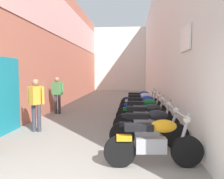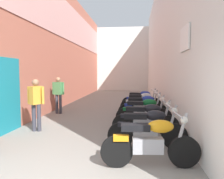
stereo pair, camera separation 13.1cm
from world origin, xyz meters
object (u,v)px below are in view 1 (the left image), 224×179
Objects in this scene: motorcycle_fourth at (144,111)px; motorcycle_seventh at (140,99)px; motorcycle_third at (146,118)px; motorcycle_sixth at (141,102)px; motorcycle_second at (149,127)px; pedestrian_mid_alley at (36,101)px; motorcycle_nearest at (154,141)px; motorcycle_fifth at (142,106)px; pedestrian_further_down at (57,92)px.

motorcycle_seventh is (-0.00, 3.01, 0.00)m from motorcycle_fourth.
motorcycle_third is 1.00× the size of motorcycle_sixth.
motorcycle_second is at bearing -90.00° from motorcycle_seventh.
motorcycle_third is at bearing -2.92° from pedestrian_mid_alley.
motorcycle_nearest and motorcycle_seventh have the same top height.
motorcycle_second and motorcycle_fifth have the same top height.
motorcycle_seventh is at bearing 90.00° from motorcycle_fifth.
pedestrian_mid_alley is (-3.24, -3.04, 0.42)m from motorcycle_sixth.
pedestrian_further_down is (-3.58, 0.83, 0.42)m from motorcycle_fifth.
motorcycle_nearest is 1.00m from motorcycle_second.
motorcycle_nearest is 1.00× the size of motorcycle_sixth.
motorcycle_third is 4.15m from motorcycle_seventh.
motorcycle_fifth is (-0.00, 3.05, 0.00)m from motorcycle_second.
motorcycle_fourth and motorcycle_sixth have the same top height.
motorcycle_seventh is 3.80m from pedestrian_further_down.
pedestrian_further_down is (-3.58, 1.78, 0.42)m from motorcycle_fourth.
motorcycle_nearest is 1.00× the size of motorcycle_second.
motorcycle_nearest is 1.00× the size of motorcycle_seventh.
motorcycle_second and motorcycle_sixth have the same top height.
pedestrian_further_down is at bearing 96.90° from pedestrian_mid_alley.
motorcycle_fourth is 1.00× the size of motorcycle_fifth.
pedestrian_further_down is (-3.58, 2.92, 0.42)m from motorcycle_third.
motorcycle_fifth is 3.79m from pedestrian_mid_alley.
motorcycle_second is 4.17m from motorcycle_sixth.
motorcycle_fourth is 3.01m from motorcycle_seventh.
motorcycle_nearest and motorcycle_fourth have the same top height.
motorcycle_fourth is 1.18× the size of pedestrian_further_down.
pedestrian_further_down is (-3.58, 4.88, 0.42)m from motorcycle_nearest.
motorcycle_fourth and motorcycle_seventh have the same top height.
motorcycle_third is at bearing -90.00° from motorcycle_fourth.
pedestrian_further_down reaches higher than motorcycle_fifth.
motorcycle_seventh is (-0.00, 4.15, 0.00)m from motorcycle_third.
motorcycle_seventh is (-0.00, 6.11, 0.00)m from motorcycle_nearest.
motorcycle_sixth is (-0.00, 3.20, 0.00)m from motorcycle_third.
motorcycle_fourth is 4.02m from pedestrian_further_down.
motorcycle_third and motorcycle_fifth have the same top height.
motorcycle_second is 1.18× the size of pedestrian_mid_alley.
motorcycle_third is 1.00× the size of motorcycle_seventh.
pedestrian_mid_alley is (-3.24, -0.97, 0.42)m from motorcycle_fourth.
motorcycle_fourth is (0.00, 3.10, 0.00)m from motorcycle_nearest.
motorcycle_nearest and motorcycle_sixth have the same top height.
motorcycle_second is 5.11m from motorcycle_seventh.
motorcycle_second is 0.97m from motorcycle_third.
pedestrian_mid_alley is at bearing 146.65° from motorcycle_nearest.
motorcycle_fifth is 1.00× the size of motorcycle_sixth.
motorcycle_fourth is 1.00× the size of motorcycle_seventh.
pedestrian_mid_alley reaches higher than motorcycle_nearest.
pedestrian_mid_alley is 1.00× the size of pedestrian_further_down.
motorcycle_second is 5.29m from pedestrian_further_down.
motorcycle_nearest is 3.90m from pedestrian_mid_alley.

